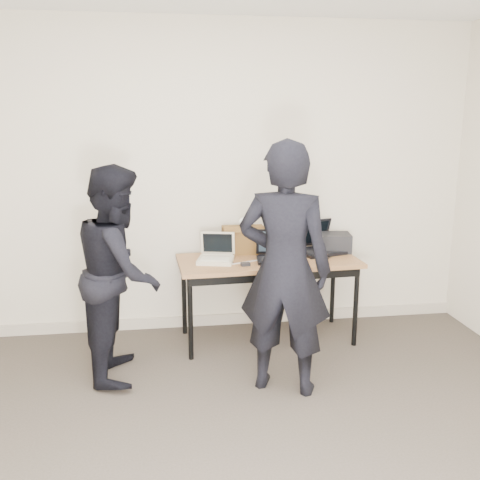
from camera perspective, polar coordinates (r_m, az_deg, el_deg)
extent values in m
cube|color=beige|center=(4.73, -2.36, 6.52)|extent=(4.50, 0.05, 2.70)
cube|color=brown|center=(4.50, 3.01, -2.25)|extent=(1.53, 0.73, 0.03)
cylinder|color=black|center=(4.25, -5.31, -8.34)|extent=(0.04, 0.04, 0.68)
cylinder|color=black|center=(4.59, 12.23, -6.96)|extent=(0.04, 0.04, 0.68)
cylinder|color=black|center=(4.75, -5.98, -6.03)|extent=(0.04, 0.04, 0.68)
cylinder|color=black|center=(5.05, 9.87, -4.97)|extent=(0.04, 0.04, 0.68)
cube|color=black|center=(4.25, 3.94, -4.00)|extent=(1.40, 0.09, 0.06)
cube|color=beige|center=(4.39, -2.62, -2.18)|extent=(0.33, 0.30, 0.03)
cube|color=beige|center=(4.36, -2.68, -2.03)|extent=(0.26, 0.18, 0.01)
cube|color=beige|center=(4.49, -2.39, -0.31)|extent=(0.29, 0.11, 0.20)
cube|color=black|center=(4.48, -2.40, -0.32)|extent=(0.25, 0.09, 0.16)
cube|color=beige|center=(4.50, -2.41, -1.58)|extent=(0.25, 0.08, 0.02)
cube|color=black|center=(4.42, 3.91, -2.16)|extent=(0.34, 0.28, 0.02)
cube|color=black|center=(4.39, 3.95, -2.09)|extent=(0.28, 0.16, 0.01)
cube|color=black|center=(4.54, 3.76, -0.16)|extent=(0.33, 0.11, 0.23)
cube|color=#26333F|center=(4.53, 3.77, -0.16)|extent=(0.28, 0.08, 0.18)
cube|color=black|center=(4.54, 3.77, -1.63)|extent=(0.29, 0.05, 0.02)
cube|color=black|center=(4.72, 8.64, -1.28)|extent=(0.44, 0.37, 0.02)
cube|color=black|center=(4.69, 8.87, -1.18)|extent=(0.34, 0.23, 0.01)
cube|color=black|center=(4.83, 7.55, 0.76)|extent=(0.39, 0.20, 0.25)
cube|color=black|center=(4.82, 7.61, 0.78)|extent=(0.33, 0.16, 0.20)
cube|color=black|center=(4.83, 7.76, -0.77)|extent=(0.33, 0.11, 0.02)
cube|color=brown|center=(4.65, 0.33, 0.01)|extent=(0.36, 0.16, 0.24)
cube|color=brown|center=(4.57, 0.45, 1.06)|extent=(0.36, 0.08, 0.07)
cube|color=brown|center=(4.68, 2.27, -0.16)|extent=(0.02, 0.10, 0.02)
ellipsoid|color=white|center=(4.62, 0.70, 2.01)|extent=(0.15, 0.12, 0.08)
cube|color=black|center=(4.80, 10.01, -0.25)|extent=(0.31, 0.27, 0.16)
cube|color=black|center=(4.28, 0.59, -2.60)|extent=(0.08, 0.06, 0.03)
cube|color=black|center=(4.46, -2.41, -2.09)|extent=(0.23, 0.25, 0.01)
cube|color=silver|center=(4.37, 0.23, -2.42)|extent=(0.26, 0.11, 0.01)
cube|color=black|center=(4.72, 4.87, -1.29)|extent=(0.25, 0.01, 0.01)
cube|color=silver|center=(4.37, 3.18, -2.41)|extent=(0.19, 0.17, 0.01)
cube|color=black|center=(4.59, 9.54, -1.84)|extent=(0.18, 0.21, 0.01)
imported|color=black|center=(3.64, 4.77, -3.12)|extent=(0.75, 0.64, 1.76)
imported|color=black|center=(3.99, -12.72, -3.38)|extent=(0.61, 0.78, 1.57)
cube|color=#B7AB97|center=(5.02, -2.17, -8.46)|extent=(4.50, 0.03, 0.10)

